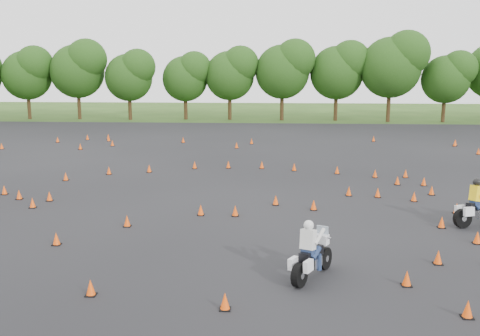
{
  "coord_description": "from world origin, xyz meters",
  "views": [
    {
      "loc": [
        1.64,
        -22.92,
        6.39
      ],
      "look_at": [
        0.0,
        4.0,
        1.2
      ],
      "focal_mm": 40.0,
      "sensor_mm": 36.0,
      "label": 1
    }
  ],
  "objects": [
    {
      "name": "rider_white",
      "position": [
        2.92,
        -7.4,
        0.93
      ],
      "size": [
        1.86,
        2.45,
        1.86
      ],
      "primitive_type": null,
      "rotation": [
        0.0,
        0.0,
        1.04
      ],
      "color": "silver",
      "rests_on": "ground"
    },
    {
      "name": "traffic_cones",
      "position": [
        -0.18,
        5.96,
        0.23
      ],
      "size": [
        36.22,
        32.92,
        0.45
      ],
      "color": "#FD500A",
      "rests_on": "asphalt_pad"
    },
    {
      "name": "asphalt_pad",
      "position": [
        0.0,
        6.0,
        0.01
      ],
      "size": [
        62.0,
        62.0,
        0.0
      ],
      "primitive_type": "plane",
      "color": "black",
      "rests_on": "ground"
    },
    {
      "name": "ground",
      "position": [
        0.0,
        0.0,
        0.0
      ],
      "size": [
        140.0,
        140.0,
        0.0
      ],
      "primitive_type": "plane",
      "color": "#2D5119",
      "rests_on": "ground"
    },
    {
      "name": "treeline",
      "position": [
        2.95,
        35.42,
        4.67
      ],
      "size": [
        87.38,
        31.91,
        10.71
      ],
      "color": "#1E4012",
      "rests_on": "ground"
    }
  ]
}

